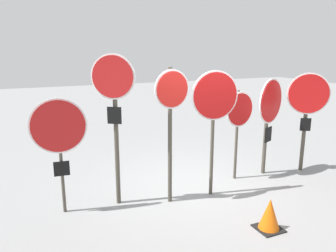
{
  "coord_description": "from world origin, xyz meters",
  "views": [
    {
      "loc": [
        -3.08,
        -5.29,
        2.74
      ],
      "look_at": [
        -0.75,
        0.0,
        1.37
      ],
      "focal_mm": 35.0,
      "sensor_mm": 36.0,
      "label": 1
    }
  ],
  "objects": [
    {
      "name": "stop_sign_6",
      "position": [
        2.58,
        -0.03,
        1.56
      ],
      "size": [
        0.78,
        0.52,
        2.23
      ],
      "rotation": [
        0.0,
        0.0,
        -0.58
      ],
      "color": "#474238",
      "rests_on": "ground"
    },
    {
      "name": "stop_sign_3",
      "position": [
        0.03,
        -0.31,
        1.76
      ],
      "size": [
        0.89,
        0.16,
        2.37
      ],
      "rotation": [
        0.0,
        0.0,
        -0.11
      ],
      "color": "#474238",
      "rests_on": "ground"
    },
    {
      "name": "ground_plane",
      "position": [
        0.0,
        0.0,
        0.0
      ],
      "size": [
        40.0,
        40.0,
        0.0
      ],
      "primitive_type": "plane",
      "color": "gray"
    },
    {
      "name": "stop_sign_2",
      "position": [
        -0.81,
        -0.27,
        1.73
      ],
      "size": [
        0.66,
        0.16,
        2.44
      ],
      "rotation": [
        0.0,
        0.0,
        0.13
      ],
      "color": "#474238",
      "rests_on": "ground"
    },
    {
      "name": "stop_sign_1",
      "position": [
        -1.72,
        0.05,
        1.89
      ],
      "size": [
        0.65,
        0.43,
        2.66
      ],
      "rotation": [
        0.0,
        0.0,
        -0.58
      ],
      "color": "#474238",
      "rests_on": "ground"
    },
    {
      "name": "stop_sign_4",
      "position": [
        0.92,
        0.16,
        1.4
      ],
      "size": [
        0.72,
        0.16,
        1.91
      ],
      "rotation": [
        0.0,
        0.0,
        0.16
      ],
      "color": "#474238",
      "rests_on": "ground"
    },
    {
      "name": "stop_sign_5",
      "position": [
        1.7,
        0.15,
        1.46
      ],
      "size": [
        0.89,
        0.4,
        2.12
      ],
      "rotation": [
        0.0,
        0.0,
        0.4
      ],
      "color": "#474238",
      "rests_on": "ground"
    },
    {
      "name": "traffic_cone_0",
      "position": [
        0.2,
        -1.72,
        0.25
      ],
      "size": [
        0.39,
        0.39,
        0.51
      ],
      "color": "black",
      "rests_on": "ground"
    },
    {
      "name": "stop_sign_0",
      "position": [
        -2.63,
        0.08,
        1.43
      ],
      "size": [
        0.91,
        0.15,
        1.98
      ],
      "rotation": [
        0.0,
        0.0,
        -0.09
      ],
      "color": "#474238",
      "rests_on": "ground"
    }
  ]
}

